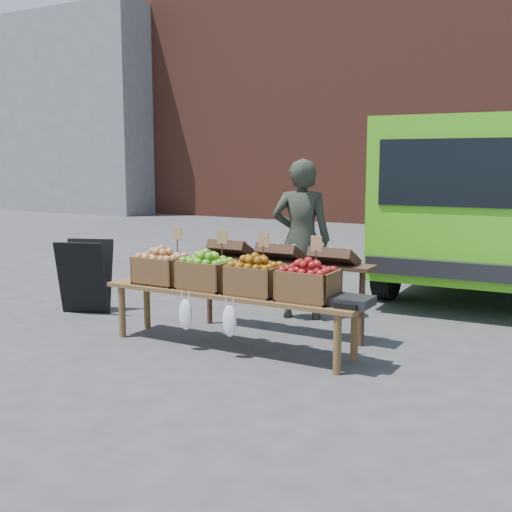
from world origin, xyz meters
The scene contains 13 objects.
ground centered at (0.00, 0.00, 0.00)m, with size 80.00×80.00×0.00m, color #414144.
brick_building centered at (0.00, 15.00, 5.00)m, with size 24.00×4.00×10.00m, color brown.
grey_building centered at (-14.00, 13.00, 3.50)m, with size 8.00×3.00×7.00m, color slate.
delivery_van centered at (2.47, 5.14, 1.17)m, with size 2.39×5.21×2.34m, color #55CC1B, non-canonical shape.
vendor centered at (0.97, 1.96, 0.92)m, with size 0.67×0.44×1.84m, color #2B3025.
chalkboard_sign centered at (-1.39, 0.90, 0.45)m, with size 0.59×0.32×0.89m, color black, non-canonical shape.
back_table centered at (1.09, 1.21, 0.52)m, with size 2.10×0.44×1.04m, color #3E261A, non-canonical shape.
display_bench centered at (0.92, 0.49, 0.28)m, with size 2.70×0.56×0.57m, color brown, non-canonical shape.
crate_golden_apples centered at (0.09, 0.49, 0.71)m, with size 0.50×0.40×0.28m, color #AE8C41, non-canonical shape.
crate_russet_pears centered at (0.64, 0.49, 0.71)m, with size 0.50×0.40×0.28m, color #447C0F, non-canonical shape.
crate_red_apples centered at (1.19, 0.49, 0.71)m, with size 0.50×0.40×0.28m, color #824C0A, non-canonical shape.
crate_green_apples centered at (1.74, 0.49, 0.71)m, with size 0.50×0.40×0.28m, color maroon, non-canonical shape.
weighing_scale centered at (2.17, 0.49, 0.61)m, with size 0.34×0.30×0.08m, color black.
Camera 1 is at (4.14, -4.65, 1.81)m, focal length 45.00 mm.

